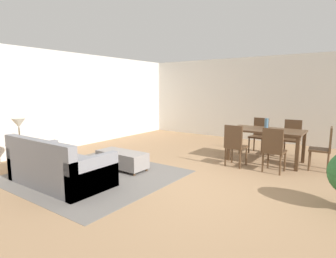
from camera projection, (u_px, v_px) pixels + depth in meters
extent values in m
plane|color=#9E7A56|center=(190.00, 187.00, 4.75)|extent=(10.80, 10.80, 0.00)
cube|color=silver|center=(272.00, 99.00, 8.59)|extent=(9.00, 0.12, 2.70)
cube|color=silver|center=(60.00, 101.00, 7.52)|extent=(0.12, 11.00, 2.70)
cube|color=slate|center=(95.00, 175.00, 5.37)|extent=(3.00, 2.80, 0.01)
cube|color=gray|center=(61.00, 172.00, 4.92)|extent=(1.91, 0.98, 0.42)
cube|color=gray|center=(38.00, 153.00, 4.52)|extent=(1.91, 0.16, 0.44)
cube|color=gray|center=(35.00, 159.00, 5.41)|extent=(0.14, 0.98, 0.62)
cube|color=gray|center=(94.00, 175.00, 4.40)|extent=(0.14, 0.98, 0.62)
cube|color=tan|center=(41.00, 150.00, 4.94)|extent=(0.35, 0.13, 0.35)
cube|color=silver|center=(65.00, 156.00, 4.52)|extent=(0.35, 0.12, 0.35)
cube|color=gray|center=(122.00, 159.00, 5.75)|extent=(1.12, 0.48, 0.32)
cylinder|color=#513823|center=(112.00, 162.00, 6.22)|extent=(0.05, 0.05, 0.06)
cylinder|color=#513823|center=(146.00, 170.00, 5.64)|extent=(0.05, 0.05, 0.06)
cylinder|color=#513823|center=(99.00, 166.00, 5.92)|extent=(0.05, 0.05, 0.06)
cylinder|color=#513823|center=(134.00, 174.00, 5.34)|extent=(0.05, 0.05, 0.06)
cube|color=brown|center=(20.00, 145.00, 5.52)|extent=(0.40, 0.40, 0.03)
cylinder|color=brown|center=(25.00, 156.00, 5.79)|extent=(0.04, 0.04, 0.55)
cylinder|color=brown|center=(34.00, 158.00, 5.60)|extent=(0.04, 0.04, 0.55)
cylinder|color=brown|center=(9.00, 159.00, 5.52)|extent=(0.04, 0.04, 0.55)
cylinder|color=brown|center=(17.00, 162.00, 5.33)|extent=(0.04, 0.04, 0.55)
cylinder|color=brown|center=(20.00, 144.00, 5.51)|extent=(0.16, 0.16, 0.02)
cylinder|color=brown|center=(19.00, 135.00, 5.49)|extent=(0.02, 0.02, 0.32)
cone|color=beige|center=(18.00, 123.00, 5.45)|extent=(0.26, 0.26, 0.18)
cube|color=#513823|center=(266.00, 130.00, 6.28)|extent=(1.61, 0.91, 0.04)
cube|color=#513823|center=(241.00, 140.00, 7.08)|extent=(0.07, 0.07, 0.72)
cube|color=#513823|center=(304.00, 147.00, 6.23)|extent=(0.07, 0.07, 0.72)
cube|color=#513823|center=(229.00, 145.00, 6.45)|extent=(0.07, 0.07, 0.72)
cube|color=#513823|center=(297.00, 154.00, 5.60)|extent=(0.07, 0.07, 0.72)
cube|color=#513823|center=(236.00, 147.00, 5.97)|extent=(0.42, 0.42, 0.04)
cube|color=#513823|center=(233.00, 136.00, 5.79)|extent=(0.40, 0.06, 0.47)
cylinder|color=#513823|center=(232.00, 154.00, 6.24)|extent=(0.04, 0.04, 0.41)
cylinder|color=#513823|center=(246.00, 156.00, 6.04)|extent=(0.04, 0.04, 0.41)
cylinder|color=#513823|center=(225.00, 157.00, 5.98)|extent=(0.04, 0.04, 0.41)
cylinder|color=#513823|center=(240.00, 159.00, 5.77)|extent=(0.04, 0.04, 0.41)
cube|color=#513823|center=(274.00, 151.00, 5.54)|extent=(0.41, 0.41, 0.04)
cube|color=#513823|center=(272.00, 140.00, 5.36)|extent=(0.40, 0.06, 0.47)
cylinder|color=#513823|center=(268.00, 159.00, 5.81)|extent=(0.04, 0.04, 0.41)
cylinder|color=#513823|center=(285.00, 162.00, 5.60)|extent=(0.04, 0.04, 0.41)
cylinder|color=#513823|center=(263.00, 162.00, 5.54)|extent=(0.04, 0.04, 0.41)
cylinder|color=#513823|center=(280.00, 165.00, 5.34)|extent=(0.04, 0.04, 0.41)
cube|color=#513823|center=(258.00, 137.00, 7.18)|extent=(0.43, 0.43, 0.04)
cube|color=#513823|center=(261.00, 127.00, 7.28)|extent=(0.40, 0.07, 0.47)
cylinder|color=#513823|center=(262.00, 147.00, 6.97)|extent=(0.04, 0.04, 0.41)
cylinder|color=#513823|center=(249.00, 145.00, 7.19)|extent=(0.04, 0.04, 0.41)
cylinder|color=#513823|center=(266.00, 145.00, 7.23)|extent=(0.04, 0.04, 0.41)
cylinder|color=#513823|center=(254.00, 143.00, 7.45)|extent=(0.04, 0.04, 0.41)
cube|color=#513823|center=(291.00, 140.00, 6.72)|extent=(0.43, 0.43, 0.04)
cube|color=#513823|center=(293.00, 129.00, 6.84)|extent=(0.40, 0.07, 0.47)
cylinder|color=#513823|center=(298.00, 151.00, 6.52)|extent=(0.04, 0.04, 0.41)
cylinder|color=#513823|center=(282.00, 150.00, 6.70)|extent=(0.04, 0.04, 0.41)
cylinder|color=#513823|center=(299.00, 149.00, 6.81)|extent=(0.04, 0.04, 0.41)
cylinder|color=#513823|center=(284.00, 147.00, 6.98)|extent=(0.04, 0.04, 0.41)
cube|color=#513823|center=(320.00, 150.00, 5.67)|extent=(0.43, 0.43, 0.04)
cube|color=#513823|center=(331.00, 139.00, 5.54)|extent=(0.07, 0.40, 0.47)
cylinder|color=#513823|center=(309.00, 161.00, 5.64)|extent=(0.04, 0.04, 0.41)
cylinder|color=#513823|center=(310.00, 158.00, 5.93)|extent=(0.04, 0.04, 0.41)
cylinder|color=#513823|center=(328.00, 163.00, 5.47)|extent=(0.04, 0.04, 0.41)
cylinder|color=#513823|center=(328.00, 160.00, 5.76)|extent=(0.04, 0.04, 0.41)
cylinder|color=slate|center=(266.00, 124.00, 6.29)|extent=(0.09, 0.09, 0.25)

